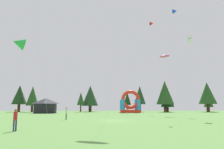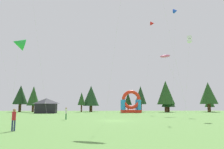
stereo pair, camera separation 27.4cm
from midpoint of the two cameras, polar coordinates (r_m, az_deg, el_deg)
The scene contains 20 objects.
ground_plane at distance 31.23m, azimuth 1.05°, elevation -11.96°, with size 120.00×120.00×0.00m, color #5B8C42.
kite_pink_parafoil at distance 52.93m, azimuth 13.82°, elevation 4.66°, with size 6.62×1.04×14.14m.
kite_green_delta at distance 36.72m, azimuth -22.95°, elevation 7.51°, with size 3.48×5.54×12.67m.
kite_white_box at distance 40.77m, azimuth 19.72°, elevation 8.65°, with size 3.11×3.42×14.12m.
kite_blue_delta at distance 63.73m, azimuth 16.35°, elevation 15.58°, with size 3.83×3.71×28.06m.
kite_red_delta at distance 71.26m, azimuth 10.58°, elevation 12.94°, with size 6.10×10.14×28.24m.
person_midfield at distance 34.25m, azimuth -11.65°, elevation -9.63°, with size 0.37×0.37×1.84m.
person_far_side at distance 20.16m, azimuth -23.85°, elevation -10.26°, with size 0.36×0.36×1.85m.
inflatable_blue_arch at distance 66.62m, azimuth 5.07°, elevation -7.79°, with size 5.85×4.32×6.68m.
festival_tent at distance 63.85m, azimuth -16.66°, elevation -7.81°, with size 5.51×3.17×4.14m.
tree_row_0 at distance 81.20m, azimuth -22.64°, elevation -4.93°, with size 4.98×4.98×9.05m.
tree_row_1 at distance 77.88m, azimuth -19.69°, elevation -5.28°, with size 4.13×4.13×8.60m.
tree_row_2 at distance 74.55m, azimuth -7.83°, elevation -6.29°, with size 2.57×2.57×6.59m.
tree_row_3 at distance 77.11m, azimuth -5.39°, elevation -5.55°, with size 5.63×5.63×9.04m.
tree_row_4 at distance 76.87m, azimuth 4.30°, elevation -6.30°, with size 2.62×2.62×6.78m.
tree_row_5 at distance 76.40m, azimuth 7.55°, elevation -5.37°, with size 3.99×3.99×8.86m.
tree_row_6 at distance 75.75m, azimuth 13.92°, elevation -4.62°, with size 5.88×5.88×10.41m.
tree_row_7 at distance 76.54m, azimuth 14.49°, elevation -5.70°, with size 4.39×4.39×8.37m.
tree_row_8 at distance 80.96m, azimuth 23.89°, elevation -4.48°, with size 5.90×5.90×9.98m.
tree_row_9 at distance 86.22m, azimuth 24.11°, elevation -6.13°, with size 3.33×3.33×6.54m.
Camera 2 is at (-1.99, -31.10, 2.09)m, focal length 35.07 mm.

